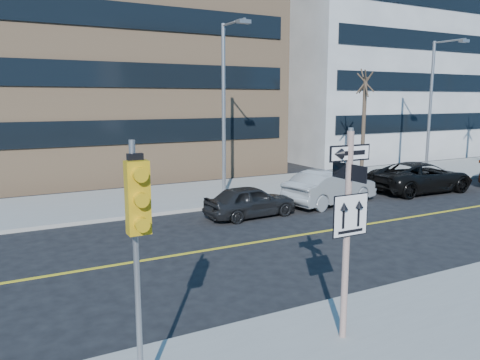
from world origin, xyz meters
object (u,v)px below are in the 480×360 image
parked_car_b (330,187)px  sign_pole (348,223)px  traffic_signal (138,219)px  streetlight_a (226,99)px  parked_car_a (250,201)px  parked_car_c (421,177)px  street_tree_west (365,85)px  streetlight_b (434,99)px

parked_car_b → sign_pole: bearing=131.0°
traffic_signal → parked_car_b: 15.59m
sign_pole → streetlight_a: streetlight_a is taller
traffic_signal → parked_car_b: (11.65, 10.12, -2.24)m
traffic_signal → parked_car_a: (7.30, 9.77, -2.37)m
traffic_signal → parked_car_c: (17.63, 10.24, -2.25)m
sign_pole → street_tree_west: street_tree_west is taller
sign_pole → streetlight_b: streetlight_b is taller
traffic_signal → streetlight_b: 25.83m
streetlight_b → parked_car_c: bearing=-143.9°
sign_pole → parked_car_a: (3.30, 9.62, -1.78)m
traffic_signal → parked_car_a: traffic_signal is taller
parked_car_b → streetlight_a: 6.32m
parked_car_b → streetlight_b: (10.35, 3.30, 3.97)m
sign_pole → streetlight_b: size_ratio=0.51×
parked_car_b → street_tree_west: bearing=-65.9°
parked_car_a → streetlight_b: bearing=-79.5°
streetlight_b → street_tree_west: (-5.00, 0.54, 0.77)m
traffic_signal → parked_car_b: traffic_signal is taller
parked_car_b → streetlight_a: (-3.65, 3.30, 3.97)m
parked_car_b → traffic_signal: bearing=119.4°
sign_pole → streetlight_a: 14.05m
parked_car_a → parked_car_c: (10.34, 0.46, 0.12)m
streetlight_b → parked_car_b: bearing=-162.3°
sign_pole → parked_car_b: 12.67m
parked_car_c → streetlight_b: bearing=-51.5°
parked_car_c → street_tree_west: bearing=12.0°
parked_car_b → parked_car_c: (5.99, 0.12, -0.01)m
traffic_signal → parked_car_b: bearing=41.0°
sign_pole → streetlight_a: size_ratio=0.51×
traffic_signal → parked_car_a: bearing=53.3°
streetlight_a → parked_car_c: bearing=-18.3°
parked_car_a → sign_pole: bearing=157.7°
parked_car_c → streetlight_a: streetlight_a is taller
traffic_signal → streetlight_a: bearing=59.2°
streetlight_a → street_tree_west: (9.00, 0.54, 0.77)m
traffic_signal → streetlight_a: streetlight_a is taller
sign_pole → streetlight_a: bearing=73.2°
sign_pole → traffic_signal: sign_pole is taller
streetlight_a → streetlight_b: 14.00m
sign_pole → streetlight_b: (18.00, 13.27, 2.32)m
streetlight_b → sign_pole: bearing=-143.6°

